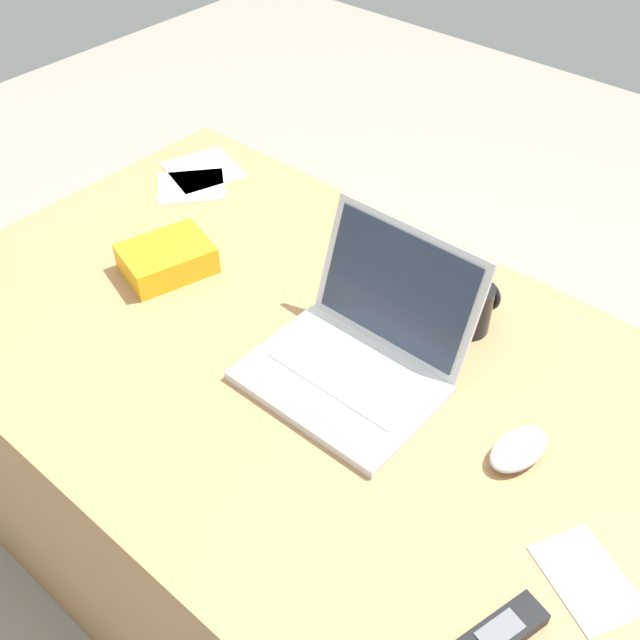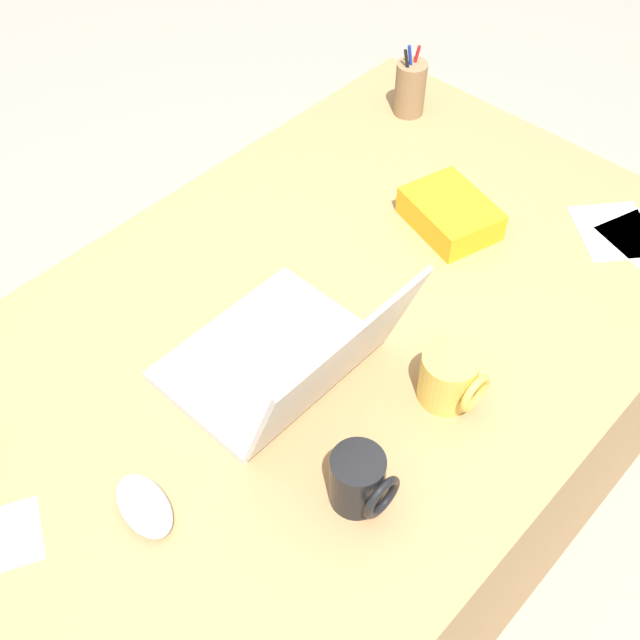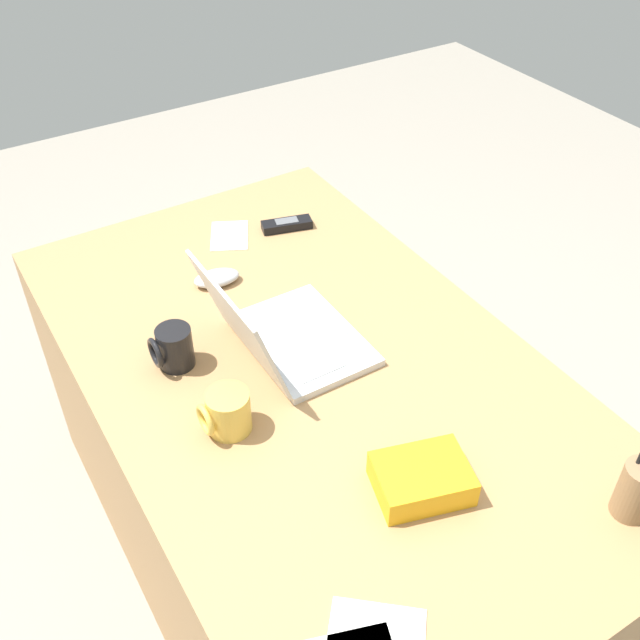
% 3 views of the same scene
% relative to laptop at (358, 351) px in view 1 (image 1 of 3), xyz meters
% --- Properties ---
extents(ground_plane, '(6.00, 6.00, 0.00)m').
position_rel_laptop_xyz_m(ground_plane, '(-0.07, -0.03, -0.79)').
color(ground_plane, gray).
extents(desk, '(1.55, 0.91, 0.74)m').
position_rel_laptop_xyz_m(desk, '(-0.07, -0.03, -0.42)').
color(desk, '#A87C4F').
rests_on(desk, ground).
extents(laptop, '(0.32, 0.31, 0.23)m').
position_rel_laptop_xyz_m(laptop, '(0.00, 0.00, 0.00)').
color(laptop, silver).
rests_on(laptop, desk).
extents(computer_mouse, '(0.08, 0.12, 0.03)m').
position_rel_laptop_xyz_m(computer_mouse, '(0.30, 0.02, -0.03)').
color(computer_mouse, silver).
rests_on(computer_mouse, desk).
extents(coffee_mug_white, '(0.08, 0.09, 0.10)m').
position_rel_laptop_xyz_m(coffee_mug_white, '(0.08, 0.22, 0.00)').
color(coffee_mug_white, black).
rests_on(coffee_mug_white, desk).
extents(coffee_mug_tall, '(0.09, 0.10, 0.09)m').
position_rel_laptop_xyz_m(coffee_mug_tall, '(-0.14, 0.21, -0.00)').
color(coffee_mug_tall, '#E0BC4C').
rests_on(coffee_mug_tall, desk).
extents(cordless_phone, '(0.08, 0.14, 0.03)m').
position_rel_laptop_xyz_m(cordless_phone, '(0.43, -0.25, -0.04)').
color(cordless_phone, black).
rests_on(cordless_phone, desk).
extents(snack_bag, '(0.17, 0.20, 0.06)m').
position_rel_laptop_xyz_m(snack_bag, '(-0.46, -0.03, -0.02)').
color(snack_bag, '#F2AD19').
rests_on(snack_bag, desk).
extents(paper_note_near_laptop, '(0.20, 0.20, 0.00)m').
position_rel_laptop_xyz_m(paper_note_near_laptop, '(-0.69, 0.28, -0.05)').
color(paper_note_near_laptop, white).
rests_on(paper_note_near_laptop, desk).
extents(paper_note_left, '(0.20, 0.20, 0.00)m').
position_rel_laptop_xyz_m(paper_note_left, '(-0.66, 0.21, -0.05)').
color(paper_note_left, white).
rests_on(paper_note_left, desk).
extents(paper_note_right, '(0.17, 0.15, 0.00)m').
position_rel_laptop_xyz_m(paper_note_right, '(0.48, -0.10, -0.05)').
color(paper_note_right, white).
rests_on(paper_note_right, desk).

